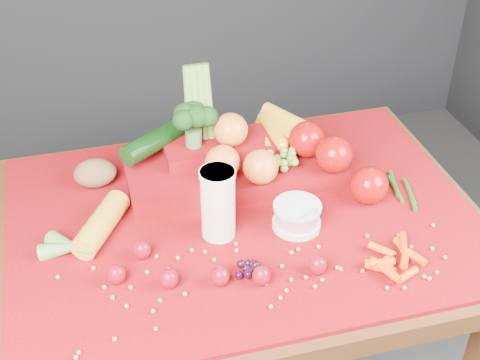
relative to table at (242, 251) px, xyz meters
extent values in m
cube|color=#3E200E|center=(0.00, 0.00, 0.07)|extent=(1.10, 0.80, 0.05)
cube|color=#3E200E|center=(-0.48, 0.33, -0.31)|extent=(0.06, 0.06, 0.70)
cube|color=#3E200E|center=(0.48, 0.33, -0.31)|extent=(0.06, 0.06, 0.70)
cube|color=maroon|center=(0.00, 0.00, 0.10)|extent=(1.05, 0.75, 0.01)
cylinder|color=beige|center=(-0.07, -0.05, 0.19)|extent=(0.07, 0.07, 0.17)
cylinder|color=silver|center=(-0.07, -0.05, 0.27)|extent=(0.08, 0.08, 0.01)
cylinder|color=silver|center=(0.11, -0.07, 0.11)|extent=(0.11, 0.11, 0.01)
cylinder|color=#CF8897|center=(0.11, -0.07, 0.14)|extent=(0.10, 0.10, 0.04)
cylinder|color=silver|center=(0.11, -0.07, 0.16)|extent=(0.11, 0.11, 0.01)
ellipsoid|color=maroon|center=(-0.24, -0.08, 0.13)|extent=(0.04, 0.04, 0.04)
cone|color=#0D4C14|center=(-0.24, -0.08, 0.15)|extent=(0.03, 0.03, 0.01)
ellipsoid|color=maroon|center=(-0.30, -0.14, 0.13)|extent=(0.04, 0.04, 0.04)
cone|color=#0D4C14|center=(-0.30, -0.14, 0.15)|extent=(0.03, 0.03, 0.01)
ellipsoid|color=maroon|center=(-0.20, -0.18, 0.13)|extent=(0.04, 0.04, 0.04)
cone|color=#0D4C14|center=(-0.20, -0.18, 0.15)|extent=(0.03, 0.03, 0.01)
ellipsoid|color=maroon|center=(-0.10, -0.20, 0.13)|extent=(0.04, 0.04, 0.04)
cone|color=#0D4C14|center=(-0.10, -0.20, 0.15)|extent=(0.03, 0.03, 0.01)
ellipsoid|color=maroon|center=(-0.02, -0.22, 0.13)|extent=(0.04, 0.04, 0.04)
cone|color=#0D4C14|center=(-0.02, -0.22, 0.15)|extent=(0.03, 0.03, 0.01)
ellipsoid|color=maroon|center=(0.10, -0.22, 0.13)|extent=(0.04, 0.04, 0.04)
cone|color=#0D4C14|center=(0.10, -0.22, 0.15)|extent=(0.03, 0.03, 0.01)
cylinder|color=gold|center=(-0.31, 0.02, 0.13)|extent=(0.14, 0.18, 0.06)
ellipsoid|color=brown|center=(-0.31, 0.21, 0.14)|extent=(0.10, 0.07, 0.07)
cube|color=maroon|center=(0.02, 0.15, 0.13)|extent=(0.52, 0.22, 0.04)
cube|color=maroon|center=(0.00, 0.20, 0.17)|extent=(0.28, 0.12, 0.03)
sphere|color=#960606|center=(0.24, 0.06, 0.20)|extent=(0.09, 0.09, 0.09)
sphere|color=#960606|center=(0.30, -0.02, 0.15)|extent=(0.09, 0.09, 0.09)
sphere|color=#960606|center=(0.20, 0.14, 0.20)|extent=(0.09, 0.09, 0.09)
sphere|color=#C45C15|center=(-0.02, 0.10, 0.19)|extent=(0.08, 0.08, 0.08)
sphere|color=#C45C15|center=(0.06, 0.06, 0.19)|extent=(0.08, 0.08, 0.08)
sphere|color=#C45C15|center=(0.02, 0.18, 0.23)|extent=(0.08, 0.08, 0.08)
cylinder|color=gold|center=(0.12, 0.22, 0.17)|extent=(0.06, 0.15, 0.04)
cylinder|color=gold|center=(0.14, 0.22, 0.18)|extent=(0.04, 0.15, 0.04)
cylinder|color=gold|center=(0.16, 0.22, 0.20)|extent=(0.07, 0.15, 0.04)
cylinder|color=gold|center=(0.17, 0.22, 0.21)|extent=(0.09, 0.15, 0.04)
cylinder|color=#3F662D|center=(-0.07, 0.20, 0.21)|extent=(0.04, 0.04, 0.04)
cylinder|color=olive|center=(-0.07, 0.24, 0.26)|extent=(0.03, 0.06, 0.22)
cylinder|color=olive|center=(-0.05, 0.24, 0.26)|extent=(0.02, 0.06, 0.22)
cylinder|color=olive|center=(-0.04, 0.24, 0.26)|extent=(0.02, 0.06, 0.22)
cylinder|color=olive|center=(-0.02, 0.24, 0.26)|extent=(0.03, 0.06, 0.22)
cylinder|color=black|center=(-0.14, 0.24, 0.20)|extent=(0.22, 0.17, 0.05)
camera|label=1|loc=(-0.31, -1.15, 1.06)|focal=50.00mm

